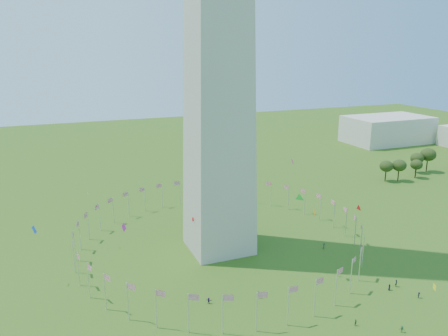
{
  "coord_description": "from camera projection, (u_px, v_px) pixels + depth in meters",
  "views": [
    {
      "loc": [
        -42.04,
        -59.11,
        56.34
      ],
      "look_at": [
        -4.39,
        35.0,
        28.46
      ],
      "focal_mm": 35.0,
      "sensor_mm": 36.0,
      "label": 1
    }
  ],
  "objects": [
    {
      "name": "gov_building_east_a",
      "position": [
        387.0,
        129.0,
        268.8
      ],
      "size": [
        50.0,
        30.0,
        16.0
      ],
      "primitive_type": "cube",
      "color": "beige",
      "rests_on": "ground"
    },
    {
      "name": "tree_line_east",
      "position": [
        425.0,
        165.0,
        199.61
      ],
      "size": [
        53.08,
        15.43,
        11.13
      ],
      "color": "#304517",
      "rests_on": "ground"
    },
    {
      "name": "flag_ring",
      "position": [
        219.0,
        233.0,
        126.48
      ],
      "size": [
        80.24,
        80.24,
        9.0
      ],
      "color": "silver",
      "rests_on": "ground"
    },
    {
      "name": "kites_aloft",
      "position": [
        273.0,
        207.0,
        104.12
      ],
      "size": [
        94.86,
        72.05,
        33.18
      ],
      "color": "green",
      "rests_on": "ground"
    }
  ]
}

